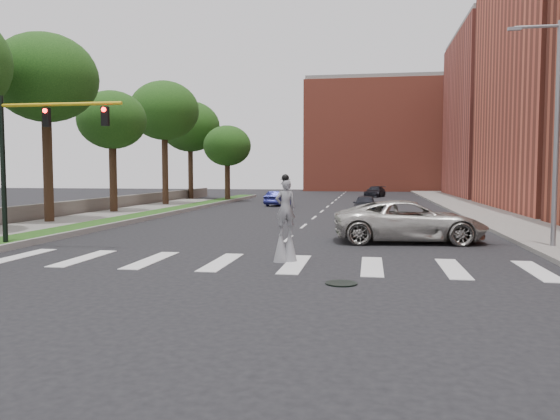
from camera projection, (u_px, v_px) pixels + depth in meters
The scene contains 21 objects.
ground_plane at pixel (252, 268), 17.67m from camera, with size 160.00×160.00×0.00m, color black.
grass_median at pixel (155, 214), 39.22m from camera, with size 2.00×60.00×0.25m, color #1D4614.
median_curb at pixel (169, 214), 39.05m from camera, with size 0.20×60.00×0.28m, color gray.
sidewalk_left at pixel (32, 227), 29.87m from camera, with size 4.00×60.00×0.18m, color slate.
sidewalk_right at pixel (490, 213), 40.23m from camera, with size 5.00×90.00×0.18m, color slate.
stone_wall at pixel (97, 205), 42.05m from camera, with size 0.50×56.00×1.10m, color #5C564F.
manhole at pixel (341, 283), 15.21m from camera, with size 0.90×0.90×0.04m, color black.
building_far at pixel (522, 116), 66.54m from camera, with size 16.00×22.00×20.00m, color #AA4B3E.
building_backdrop at pixel (384, 137), 92.83m from camera, with size 26.00×14.00×18.00m, color #BB503A.
streetlight at pixel (554, 127), 21.46m from camera, with size 2.05×0.20×9.00m.
traffic_signal at pixel (30, 146), 21.93m from camera, with size 5.30×0.23×6.20m.
stilt_performer at pixel (285, 226), 18.93m from camera, with size 0.83×0.71×3.05m.
suv_crossing at pixel (409, 221), 24.30m from camera, with size 3.09×6.69×1.86m, color #B6B4AC.
car_near at pixel (365, 205), 40.03m from camera, with size 1.71×4.24×1.45m, color black.
car_mid at pixel (279, 198), 50.59m from camera, with size 1.44×4.12×1.36m, color navy.
car_far at pixel (375, 192), 68.18m from camera, with size 1.88×4.63×1.34m, color black.
tree_2 at pixel (45, 79), 32.02m from camera, with size 6.10×6.10×11.24m.
tree_3 at pixel (112, 121), 40.39m from camera, with size 5.07×5.07×9.13m.
tree_4 at pixel (164, 111), 49.69m from camera, with size 6.31×6.31×11.40m.
tree_5 at pixel (190, 127), 61.71m from camera, with size 6.70×6.70×11.11m.
tree_6 at pixel (227, 146), 57.05m from camera, with size 4.98×4.98×7.98m.
Camera 1 is at (3.77, -17.11, 3.13)m, focal length 35.00 mm.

